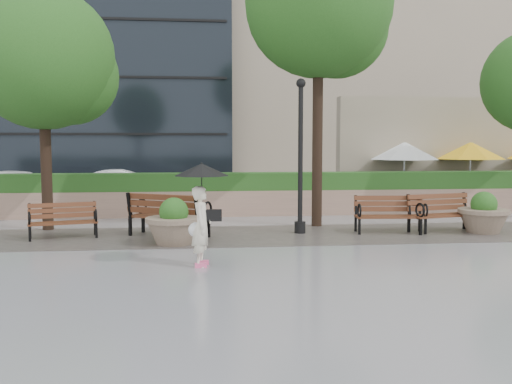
{
  "coord_description": "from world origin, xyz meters",
  "views": [
    {
      "loc": [
        -0.84,
        -10.92,
        2.31
      ],
      "look_at": [
        0.64,
        2.83,
        1.1
      ],
      "focal_mm": 40.0,
      "sensor_mm": 36.0,
      "label": 1
    }
  ],
  "objects": [
    {
      "name": "planter_left",
      "position": [
        -1.32,
        1.97,
        0.42
      ],
      "size": [
        1.27,
        1.27,
        1.07
      ],
      "color": "#7F6B56",
      "rests_on": "ground"
    },
    {
      "name": "patio_umb_white",
      "position": [
        6.6,
        8.72,
        1.99
      ],
      "size": [
        2.5,
        2.5,
        2.3
      ],
      "color": "black",
      "rests_on": "ground"
    },
    {
      "name": "lamppost",
      "position": [
        1.8,
        3.22,
        1.71
      ],
      "size": [
        0.28,
        0.28,
        3.89
      ],
      "color": "black",
      "rests_on": "ground"
    },
    {
      "name": "planter_right",
      "position": [
        6.47,
        2.79,
        0.42
      ],
      "size": [
        1.27,
        1.27,
        1.06
      ],
      "color": "#7F6B56",
      "rests_on": "ground"
    },
    {
      "name": "hedge_wall",
      "position": [
        0.0,
        7.0,
        0.66
      ],
      "size": [
        24.0,
        0.8,
        1.35
      ],
      "color": "tan",
      "rests_on": "ground"
    },
    {
      "name": "tree_1",
      "position": [
        2.65,
        4.48,
        5.85
      ],
      "size": [
        3.96,
        3.96,
        7.99
      ],
      "color": "black",
      "rests_on": "ground"
    },
    {
      "name": "bench_4",
      "position": [
        5.5,
        3.0,
        0.29
      ],
      "size": [
        1.92,
        1.1,
        0.97
      ],
      "rotation": [
        0.0,
        0.0,
        0.22
      ],
      "color": "#5C2E1A",
      "rests_on": "ground"
    },
    {
      "name": "bench_1",
      "position": [
        -4.0,
        3.05,
        0.25
      ],
      "size": [
        1.68,
        0.99,
        0.85
      ],
      "rotation": [
        0.0,
        0.0,
        0.25
      ],
      "color": "#5C2E1A",
      "rests_on": "ground"
    },
    {
      "name": "tree_0",
      "position": [
        -4.56,
        4.57,
        4.35
      ],
      "size": [
        3.72,
        3.67,
        6.3
      ],
      "color": "black",
      "rests_on": "ground"
    },
    {
      "name": "bench_2",
      "position": [
        -1.48,
        3.03,
        0.32
      ],
      "size": [
        2.11,
        1.66,
        1.07
      ],
      "rotation": [
        0.0,
        0.0,
        2.63
      ],
      "color": "#5C2E1A",
      "rests_on": "ground"
    },
    {
      "name": "bench_3",
      "position": [
        4.09,
        3.0,
        0.28
      ],
      "size": [
        1.81,
        0.85,
        0.94
      ],
      "rotation": [
        0.0,
        0.0,
        -0.09
      ],
      "color": "#5C2E1A",
      "rests_on": "ground"
    },
    {
      "name": "cafe_hedge",
      "position": [
        9.0,
        7.8,
        0.45
      ],
      "size": [
        8.0,
        0.5,
        0.9
      ],
      "primitive_type": "cube",
      "color": "#1C4B19",
      "rests_on": "ground"
    },
    {
      "name": "pedestrian",
      "position": [
        -0.72,
        -0.33,
        1.16
      ],
      "size": [
        1.04,
        1.04,
        1.91
      ],
      "rotation": [
        0.0,
        0.0,
        1.4
      ],
      "color": "#ECE4C6",
      "rests_on": "ground"
    },
    {
      "name": "cobble_strip",
      "position": [
        0.0,
        3.0,
        0.01
      ],
      "size": [
        28.0,
        3.2,
        0.01
      ],
      "primitive_type": "cube",
      "color": "#383330",
      "rests_on": "ground"
    },
    {
      "name": "ground",
      "position": [
        0.0,
        0.0,
        0.0
      ],
      "size": [
        100.0,
        100.0,
        0.0
      ],
      "primitive_type": "plane",
      "color": "gray",
      "rests_on": "ground"
    },
    {
      "name": "patio_umb_yellow_a",
      "position": [
        9.18,
        8.96,
        1.99
      ],
      "size": [
        2.5,
        2.5,
        2.3
      ],
      "color": "black",
      "rests_on": "ground"
    },
    {
      "name": "bldg_stone",
      "position": [
        10.0,
        23.0,
        10.0
      ],
      "size": [
        18.0,
        10.0,
        20.0
      ],
      "primitive_type": "cube",
      "color": "tan",
      "rests_on": "ground"
    },
    {
      "name": "cafe_wall",
      "position": [
        9.5,
        10.0,
        2.0
      ],
      "size": [
        10.0,
        0.6,
        4.0
      ],
      "primitive_type": "cube",
      "color": "tan",
      "rests_on": "ground"
    },
    {
      "name": "asphalt_street",
      "position": [
        0.0,
        11.0,
        0.0
      ],
      "size": [
        40.0,
        7.0,
        0.0
      ],
      "primitive_type": "cube",
      "color": "black",
      "rests_on": "ground"
    },
    {
      "name": "car_left",
      "position": [
        -7.11,
        10.39,
        0.64
      ],
      "size": [
        4.62,
        2.47,
        1.27
      ],
      "primitive_type": "imported",
      "rotation": [
        0.0,
        0.0,
        1.41
      ],
      "color": "white",
      "rests_on": "ground"
    },
    {
      "name": "car_right",
      "position": [
        -3.39,
        10.34,
        0.65
      ],
      "size": [
        4.07,
        1.79,
        1.3
      ],
      "primitive_type": "imported",
      "rotation": [
        0.0,
        0.0,
        1.68
      ],
      "color": "white",
      "rests_on": "ground"
    }
  ]
}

